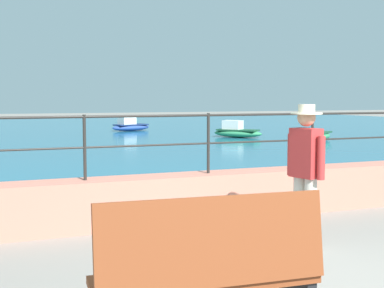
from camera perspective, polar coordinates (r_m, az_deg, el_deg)
name	(u,v)px	position (r m, az deg, el deg)	size (l,w,h in m)	color
promenade_wall	(208,196)	(7.87, 1.79, -5.73)	(20.00, 0.56, 0.70)	tan
railing	(208,132)	(7.75, 1.81, 1.36)	(18.44, 0.04, 0.90)	#282623
lake_water	(47,130)	(29.95, -15.66, 1.44)	(64.00, 44.32, 0.06)	#236B89
bench_main	(208,270)	(3.93, 1.78, -13.69)	(1.74, 0.67, 1.13)	brown
person_walking	(305,168)	(6.48, 12.34, -2.56)	(0.38, 0.55, 1.75)	beige
boat_0	(130,126)	(28.20, -6.80, 1.98)	(2.47, 1.63, 0.76)	#2D4C9E
boat_5	(317,136)	(22.17, 13.53, 0.86)	(2.37, 2.12, 0.36)	#338C59
boat_7	(237,131)	(23.49, 4.93, 1.39)	(2.16, 2.35, 0.76)	#338C59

